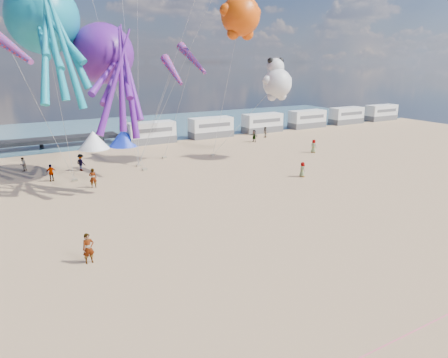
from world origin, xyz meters
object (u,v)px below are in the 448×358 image
sandbag_e (139,165)px  standing_person (88,248)px  motorhome_5 (381,113)px  tent_white (93,140)px  sandbag_c (213,155)px  beachgoer_6 (302,169)px  beachgoer_7 (23,164)px  motorhome_0 (151,133)px  sandbag_d (164,157)px  kite_octopus_teal (42,18)px  motorhome_2 (262,123)px  sandbag_a (75,180)px  kite_teddy_orange (240,16)px  beachgoer_4 (254,136)px  windsock_left (8,45)px  tent_blue (123,137)px  windsock_right (173,71)px  beachgoer_0 (314,146)px  sandbag_b (145,169)px  beachgoer_5 (93,178)px  beachgoer_3 (51,173)px  beachgoer_1 (265,132)px  windsock_mid (192,59)px  kite_octopus_purple (102,54)px  motorhome_1 (211,127)px  motorhome_3 (307,119)px  kite_panda (277,83)px  beachgoer_2 (81,162)px  motorhome_4 (346,116)px

sandbag_e → standing_person: bearing=-115.0°
motorhome_5 → tent_white: size_ratio=1.65×
sandbag_c → standing_person: bearing=-132.7°
beachgoer_6 → beachgoer_7: beachgoer_6 is taller
beachgoer_6 → beachgoer_7: size_ratio=1.01×
motorhome_0 → sandbag_d: size_ratio=13.20×
sandbag_d → kite_octopus_teal: 19.30m
motorhome_2 → sandbag_a: motorhome_2 is taller
kite_octopus_teal → sandbag_c: bearing=-14.9°
kite_teddy_orange → beachgoer_4: bearing=29.2°
motorhome_2 → beachgoer_7: motorhome_2 is taller
motorhome_5 → windsock_left: size_ratio=1.00×
tent_blue → windsock_right: (0.63, -16.79, 9.07)m
standing_person → kite_octopus_teal: (1.17, 18.81, 13.88)m
beachgoer_0 → sandbag_c: bearing=43.9°
motorhome_5 → sandbag_b: 55.05m
beachgoer_5 → standing_person: bearing=91.1°
beachgoer_4 → tent_blue: bearing=-121.6°
beachgoer_5 → windsock_left: 12.97m
tent_white → kite_octopus_teal: 19.79m
beachgoer_3 → windsock_right: size_ratio=0.35×
kite_teddy_orange → windsock_right: size_ratio=1.44×
beachgoer_1 → sandbag_d: size_ratio=3.28×
beachgoer_0 → windsock_mid: 18.65m
beachgoer_6 → kite_octopus_purple: 22.12m
motorhome_1 → sandbag_b: motorhome_1 is taller
beachgoer_6 → sandbag_e: size_ratio=3.01×
motorhome_3 → windsock_mid: bearing=-155.9°
motorhome_2 → beachgoer_0: motorhome_2 is taller
motorhome_2 → tent_blue: motorhome_2 is taller
sandbag_d → windsock_right: (-1.47, -7.09, 10.16)m
beachgoer_3 → windsock_mid: (15.64, 0.95, 10.55)m
sandbag_b → beachgoer_1: bearing=23.0°
motorhome_5 → tent_blue: motorhome_5 is taller
sandbag_c → motorhome_5: bearing=14.7°
motorhome_1 → sandbag_a: (-22.45, -14.43, -1.39)m
beachgoer_4 → tent_white: bearing=-118.0°
motorhome_2 → beachgoer_1: bearing=-120.1°
beachgoer_4 → kite_octopus_teal: kite_octopus_teal is taller
beachgoer_5 → sandbag_b: beachgoer_5 is taller
sandbag_b → kite_panda: bearing=-8.7°
motorhome_0 → kite_teddy_orange: (5.04, -15.42, 14.22)m
standing_person → beachgoer_3: 18.59m
beachgoer_3 → tent_white: bearing=-124.4°
beachgoer_0 → beachgoer_5: beachgoer_5 is taller
tent_blue → sandbag_c: 13.87m
beachgoer_2 → kite_panda: kite_panda is taller
motorhome_4 → sandbag_d: (-39.90, -9.70, -1.39)m
sandbag_c → sandbag_a: bearing=-169.9°
beachgoer_3 → motorhome_5: bearing=-175.1°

